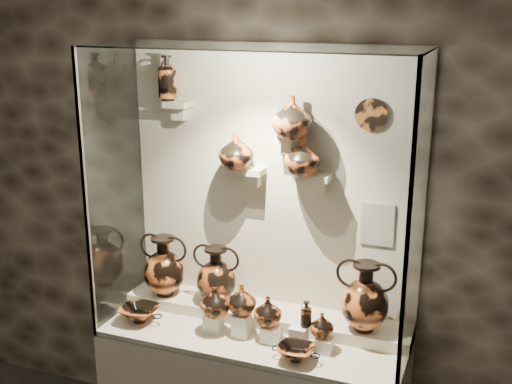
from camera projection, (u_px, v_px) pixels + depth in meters
wall_back at (273, 186)px, 3.65m from camera, size 5.00×0.02×3.20m
front_tier at (253, 335)px, 3.59m from camera, size 1.68×0.58×0.03m
rear_tier at (264, 316)px, 3.73m from camera, size 1.70×0.25×0.10m
back_panel at (273, 186)px, 3.65m from camera, size 1.70×0.03×1.60m
glass_front at (231, 219)px, 3.10m from camera, size 1.70×0.01×1.60m
glass_left at (115, 186)px, 3.65m from camera, size 0.01×0.60×1.60m
glass_right at (417, 220)px, 3.07m from camera, size 0.01×0.60×1.60m
glass_top at (253, 47)px, 3.14m from camera, size 1.70×0.60×0.01m
frame_post_left at (86, 200)px, 3.39m from camera, size 0.02×0.02×1.60m
frame_post_right at (407, 240)px, 2.82m from camera, size 0.02×0.02×1.60m
pedestal_a at (214, 322)px, 3.60m from camera, size 0.09×0.09×0.10m
pedestal_b at (242, 325)px, 3.53m from camera, size 0.09×0.09×0.13m
pedestal_c at (271, 334)px, 3.48m from camera, size 0.09×0.09×0.09m
pedestal_d at (299, 336)px, 3.42m from camera, size 0.09×0.09×0.12m
pedestal_e at (324, 345)px, 3.38m from camera, size 0.09×0.09×0.08m
bracket_ul at (178, 104)px, 3.64m from camera, size 0.14×0.12×0.04m
bracket_ca at (252, 171)px, 3.58m from camera, size 0.14×0.12×0.04m
bracket_cb at (286, 138)px, 3.46m from camera, size 0.10×0.12×0.04m
bracket_cc at (318, 177)px, 3.45m from camera, size 0.14×0.12×0.04m
amphora_left at (164, 266)px, 3.85m from camera, size 0.33×0.33×0.37m
amphora_mid at (216, 275)px, 3.75m from camera, size 0.36×0.36×0.35m
amphora_right at (365, 297)px, 3.43m from camera, size 0.32×0.32×0.39m
jug_a at (215, 301)px, 3.54m from camera, size 0.17×0.17×0.18m
jug_b at (242, 299)px, 3.51m from camera, size 0.21×0.21×0.17m
jug_c at (268, 311)px, 3.47m from camera, size 0.17×0.17×0.16m
jug_e at (322, 325)px, 3.37m from camera, size 0.15×0.15×0.13m
lekythos_small at (306, 312)px, 3.38m from camera, size 0.07×0.07×0.16m
kylix_left at (139, 313)px, 3.70m from camera, size 0.32×0.29×0.11m
kylix_right at (296, 352)px, 3.29m from camera, size 0.27×0.23×0.10m
lekythos_tall at (167, 75)px, 3.61m from camera, size 0.15×0.15×0.29m
ovoid_vase_a at (236, 151)px, 3.53m from camera, size 0.26×0.26×0.20m
ovoid_vase_b at (292, 117)px, 3.36m from camera, size 0.21×0.21×0.22m
ovoid_vase_c at (302, 156)px, 3.40m from camera, size 0.23×0.23×0.21m
wall_plate at (371, 115)px, 3.31m from camera, size 0.17×0.02×0.17m
info_placard at (378, 224)px, 3.46m from camera, size 0.18×0.01×0.24m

